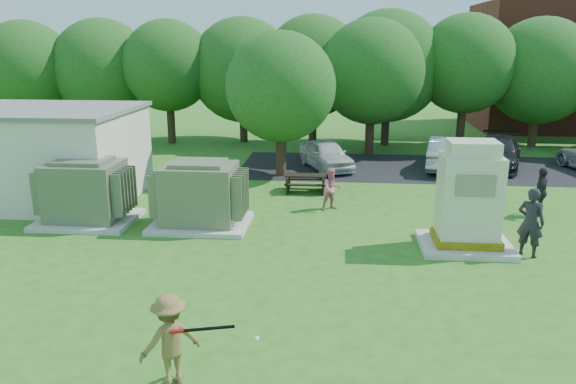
# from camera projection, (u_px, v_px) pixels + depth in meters

# --- Properties ---
(ground) EXTENTS (120.00, 120.00, 0.00)m
(ground) POSITION_uv_depth(u_px,v_px,m) (272.00, 290.00, 13.16)
(ground) COLOR #2D6619
(ground) RESTS_ON ground
(parking_strip) EXTENTS (20.00, 6.00, 0.01)m
(parking_strip) POSITION_uv_depth(u_px,v_px,m) (460.00, 169.00, 25.50)
(parking_strip) COLOR #232326
(parking_strip) RESTS_ON ground
(transformer_left) EXTENTS (3.00, 2.40, 2.07)m
(transformer_left) POSITION_uv_depth(u_px,v_px,m) (86.00, 193.00, 17.81)
(transformer_left) COLOR beige
(transformer_left) RESTS_ON ground
(transformer_right) EXTENTS (3.00, 2.40, 2.07)m
(transformer_right) POSITION_uv_depth(u_px,v_px,m) (200.00, 196.00, 17.48)
(transformer_right) COLOR beige
(transformer_right) RESTS_ON ground
(generator_cabinet) EXTENTS (2.51, 2.05, 3.06)m
(generator_cabinet) POSITION_uv_depth(u_px,v_px,m) (468.00, 202.00, 15.47)
(generator_cabinet) COLOR beige
(generator_cabinet) RESTS_ON ground
(picnic_table) EXTENTS (1.57, 1.18, 0.67)m
(picnic_table) POSITION_uv_depth(u_px,v_px,m) (306.00, 181.00, 21.57)
(picnic_table) COLOR black
(picnic_table) RESTS_ON ground
(batter) EXTENTS (1.21, 1.09, 1.63)m
(batter) POSITION_uv_depth(u_px,v_px,m) (170.00, 340.00, 9.39)
(batter) COLOR olive
(batter) RESTS_ON ground
(person_by_generator) EXTENTS (0.84, 0.76, 1.92)m
(person_by_generator) POSITION_uv_depth(u_px,v_px,m) (531.00, 222.00, 14.98)
(person_by_generator) COLOR black
(person_by_generator) RESTS_ON ground
(person_at_picnic) EXTENTS (0.88, 0.81, 1.46)m
(person_at_picnic) POSITION_uv_depth(u_px,v_px,m) (332.00, 189.00, 19.22)
(person_at_picnic) COLOR #DA738B
(person_at_picnic) RESTS_ON ground
(person_walking_right) EXTENTS (0.60, 1.02, 1.63)m
(person_walking_right) POSITION_uv_depth(u_px,v_px,m) (541.00, 192.00, 18.53)
(person_walking_right) COLOR #25262B
(person_walking_right) RESTS_ON ground
(car_white) EXTENTS (2.93, 4.12, 1.30)m
(car_white) POSITION_uv_depth(u_px,v_px,m) (326.00, 154.00, 25.40)
(car_white) COLOR silver
(car_white) RESTS_ON ground
(car_silver_a) EXTENTS (2.52, 4.69, 1.47)m
(car_silver_a) POSITION_uv_depth(u_px,v_px,m) (448.00, 153.00, 25.33)
(car_silver_a) COLOR #A2A3A7
(car_silver_a) RESTS_ON ground
(car_dark) EXTENTS (3.33, 5.19, 1.40)m
(car_dark) POSITION_uv_depth(u_px,v_px,m) (497.00, 152.00, 25.67)
(car_dark) COLOR black
(car_dark) RESTS_ON ground
(batting_equipment) EXTENTS (1.44, 0.34, 0.26)m
(batting_equipment) POSITION_uv_depth(u_px,v_px,m) (210.00, 331.00, 9.24)
(batting_equipment) COLOR black
(batting_equipment) RESTS_ON ground
(tree_row) EXTENTS (41.30, 13.30, 7.30)m
(tree_row) POSITION_uv_depth(u_px,v_px,m) (346.00, 69.00, 29.69)
(tree_row) COLOR #47301E
(tree_row) RESTS_ON ground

